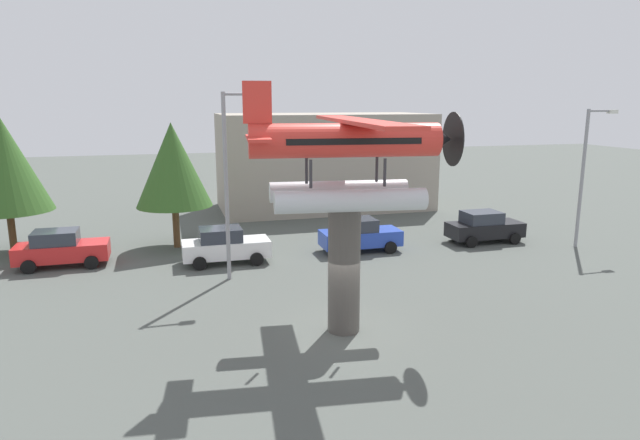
% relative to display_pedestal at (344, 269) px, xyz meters
% --- Properties ---
extents(ground_plane, '(140.00, 140.00, 0.00)m').
position_rel_display_pedestal_xyz_m(ground_plane, '(0.00, 0.00, -2.19)').
color(ground_plane, '#4C514C').
extents(display_pedestal, '(1.10, 1.10, 4.38)m').
position_rel_display_pedestal_xyz_m(display_pedestal, '(0.00, 0.00, 0.00)').
color(display_pedestal, '#4C4742').
rests_on(display_pedestal, ground).
extents(floatplane_monument, '(7.04, 10.46, 4.00)m').
position_rel_display_pedestal_xyz_m(floatplane_monument, '(0.13, -0.02, 3.86)').
color(floatplane_monument, silver).
rests_on(floatplane_monument, display_pedestal).
extents(car_near_red, '(4.20, 2.02, 1.76)m').
position_rel_display_pedestal_xyz_m(car_near_red, '(-10.65, 10.94, -1.31)').
color(car_near_red, red).
rests_on(car_near_red, ground).
extents(car_mid_white, '(4.20, 2.02, 1.76)m').
position_rel_display_pedestal_xyz_m(car_mid_white, '(-3.04, 9.37, -1.31)').
color(car_mid_white, white).
rests_on(car_mid_white, ground).
extents(car_far_blue, '(4.20, 2.02, 1.76)m').
position_rel_display_pedestal_xyz_m(car_far_blue, '(4.03, 9.63, -1.31)').
color(car_far_blue, '#2847B7').
rests_on(car_far_blue, ground).
extents(car_distant_black, '(4.20, 2.02, 1.76)m').
position_rel_display_pedestal_xyz_m(car_distant_black, '(11.41, 9.54, -1.31)').
color(car_distant_black, black).
rests_on(car_distant_black, ground).
extents(streetlight_primary, '(1.84, 0.28, 8.16)m').
position_rel_display_pedestal_xyz_m(streetlight_primary, '(-2.95, 6.77, 2.53)').
color(streetlight_primary, gray).
rests_on(streetlight_primary, ground).
extents(streetlight_secondary, '(1.84, 0.28, 7.38)m').
position_rel_display_pedestal_xyz_m(streetlight_secondary, '(15.91, 7.28, 2.13)').
color(streetlight_secondary, gray).
rests_on(streetlight_secondary, ground).
extents(storefront_building, '(15.04, 7.24, 6.89)m').
position_rel_display_pedestal_xyz_m(storefront_building, '(5.66, 22.00, 1.26)').
color(storefront_building, '#9E9384').
rests_on(storefront_building, ground).
extents(tree_west, '(4.37, 4.37, 7.12)m').
position_rel_display_pedestal_xyz_m(tree_west, '(-13.43, 14.07, 2.49)').
color(tree_west, brown).
rests_on(tree_west, ground).
extents(tree_east, '(3.99, 3.99, 6.71)m').
position_rel_display_pedestal_xyz_m(tree_east, '(-5.22, 13.12, 2.28)').
color(tree_east, brown).
rests_on(tree_east, ground).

